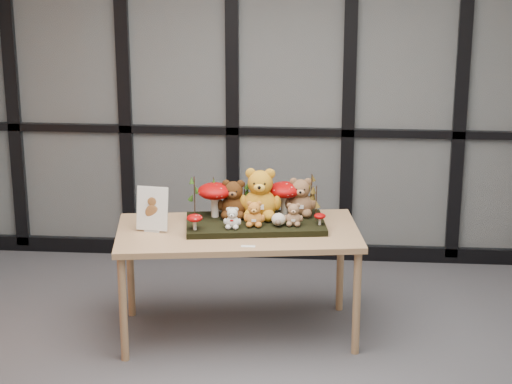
# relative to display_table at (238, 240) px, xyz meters

# --- Properties ---
(room_shell) EXTENTS (5.00, 5.00, 5.00)m
(room_shell) POSITION_rel_display_table_xyz_m (0.27, -1.03, 1.02)
(room_shell) COLOR #BAB6AF
(room_shell) RESTS_ON floor
(glass_partition) EXTENTS (4.90, 0.06, 2.78)m
(glass_partition) POSITION_rel_display_table_xyz_m (0.27, 1.44, 0.75)
(glass_partition) COLOR #2D383F
(glass_partition) RESTS_ON floor
(display_table) EXTENTS (1.65, 0.99, 0.73)m
(display_table) POSITION_rel_display_table_xyz_m (0.00, 0.00, 0.00)
(display_table) COLOR #A58159
(display_table) RESTS_ON floor
(diorama_tray) EXTENTS (0.95, 0.57, 0.04)m
(diorama_tray) POSITION_rel_display_table_xyz_m (0.11, 0.07, 0.09)
(diorama_tray) COLOR black
(diorama_tray) RESTS_ON display_table
(bear_pooh_yellow) EXTENTS (0.31, 0.29, 0.37)m
(bear_pooh_yellow) POSITION_rel_display_table_xyz_m (0.13, 0.16, 0.29)
(bear_pooh_yellow) COLOR orange
(bear_pooh_yellow) RESTS_ON diorama_tray
(bear_brown_medium) EXTENTS (0.24, 0.22, 0.28)m
(bear_brown_medium) POSITION_rel_display_table_xyz_m (-0.04, 0.15, 0.24)
(bear_brown_medium) COLOR #42230D
(bear_brown_medium) RESTS_ON diorama_tray
(bear_tan_back) EXTENTS (0.24, 0.22, 0.28)m
(bear_tan_back) POSITION_rel_display_table_xyz_m (0.39, 0.23, 0.24)
(bear_tan_back) COLOR brown
(bear_tan_back) RESTS_ON diorama_tray
(bear_small_yellow) EXTENTS (0.15, 0.14, 0.18)m
(bear_small_yellow) POSITION_rel_display_table_xyz_m (0.11, -0.02, 0.19)
(bear_small_yellow) COLOR orange
(bear_small_yellow) RESTS_ON diorama_tray
(bear_white_bow) EXTENTS (0.13, 0.12, 0.15)m
(bear_white_bow) POSITION_rel_display_table_xyz_m (-0.03, -0.07, 0.18)
(bear_white_bow) COLOR silver
(bear_white_bow) RESTS_ON diorama_tray
(bear_beige_small) EXTENTS (0.14, 0.13, 0.16)m
(bear_beige_small) POSITION_rel_display_table_xyz_m (0.36, 0.02, 0.19)
(bear_beige_small) COLOR #936C4B
(bear_beige_small) RESTS_ON diorama_tray
(plush_cream_hedgehog) EXTENTS (0.08, 0.07, 0.09)m
(plush_cream_hedgehog) POSITION_rel_display_table_xyz_m (0.26, -0.00, 0.15)
(plush_cream_hedgehog) COLOR beige
(plush_cream_hedgehog) RESTS_ON diorama_tray
(mushroom_back_left) EXTENTS (0.23, 0.23, 0.25)m
(mushroom_back_left) POSITION_rel_display_table_xyz_m (-0.17, 0.15, 0.23)
(mushroom_back_left) COLOR #8F0404
(mushroom_back_left) RESTS_ON diorama_tray
(mushroom_back_right) EXTENTS (0.22, 0.22, 0.24)m
(mushroom_back_right) POSITION_rel_display_table_xyz_m (0.29, 0.23, 0.23)
(mushroom_back_right) COLOR #8F0404
(mushroom_back_right) RESTS_ON diorama_tray
(mushroom_front_left) EXTENTS (0.10, 0.10, 0.11)m
(mushroom_front_left) POSITION_rel_display_table_xyz_m (-0.26, -0.13, 0.16)
(mushroom_front_left) COLOR #8F0404
(mushroom_front_left) RESTS_ON diorama_tray
(mushroom_front_right) EXTENTS (0.08, 0.08, 0.08)m
(mushroom_front_right) POSITION_rel_display_table_xyz_m (0.53, 0.03, 0.15)
(mushroom_front_right) COLOR #8F0404
(mushroom_front_right) RESTS_ON diorama_tray
(sprig_green_far_left) EXTENTS (0.05, 0.05, 0.27)m
(sprig_green_far_left) POSITION_rel_display_table_xyz_m (-0.30, 0.13, 0.24)
(sprig_green_far_left) COLOR #123B0D
(sprig_green_far_left) RESTS_ON diorama_tray
(sprig_green_mid_left) EXTENTS (0.05, 0.05, 0.25)m
(sprig_green_mid_left) POSITION_rel_display_table_xyz_m (-0.18, 0.20, 0.23)
(sprig_green_mid_left) COLOR #123B0D
(sprig_green_mid_left) RESTS_ON diorama_tray
(sprig_dry_far_right) EXTENTS (0.05, 0.05, 0.28)m
(sprig_dry_far_right) POSITION_rel_display_table_xyz_m (0.47, 0.22, 0.25)
(sprig_dry_far_right) COLOR brown
(sprig_dry_far_right) RESTS_ON diorama_tray
(sprig_dry_mid_right) EXTENTS (0.05, 0.05, 0.24)m
(sprig_dry_mid_right) POSITION_rel_display_table_xyz_m (0.50, 0.11, 0.22)
(sprig_dry_mid_right) COLOR brown
(sprig_dry_mid_right) RESTS_ON diorama_tray
(sprig_green_centre) EXTENTS (0.05, 0.05, 0.21)m
(sprig_green_centre) POSITION_rel_display_table_xyz_m (0.02, 0.24, 0.21)
(sprig_green_centre) COLOR #123B0D
(sprig_green_centre) RESTS_ON diorama_tray
(sign_holder) EXTENTS (0.21, 0.08, 0.29)m
(sign_holder) POSITION_rel_display_table_xyz_m (-0.54, -0.06, 0.20)
(sign_holder) COLOR silver
(sign_holder) RESTS_ON display_table
(label_card) EXTENTS (0.09, 0.03, 0.00)m
(label_card) POSITION_rel_display_table_xyz_m (0.09, -0.30, 0.07)
(label_card) COLOR white
(label_card) RESTS_ON display_table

